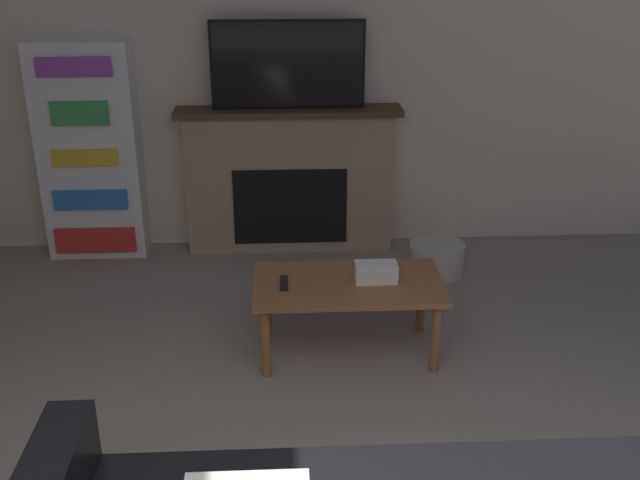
# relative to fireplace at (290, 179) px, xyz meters

# --- Properties ---
(wall_back) EXTENTS (5.54, 0.06, 2.70)m
(wall_back) POSITION_rel_fireplace_xyz_m (0.14, 0.14, 0.83)
(wall_back) COLOR beige
(wall_back) RESTS_ON ground_plane
(fireplace) EXTENTS (1.53, 0.28, 1.02)m
(fireplace) POSITION_rel_fireplace_xyz_m (0.00, 0.00, 0.00)
(fireplace) COLOR tan
(fireplace) RESTS_ON ground_plane
(tv) EXTENTS (1.02, 0.03, 0.58)m
(tv) POSITION_rel_fireplace_xyz_m (-0.00, -0.02, 0.80)
(tv) COLOR black
(tv) RESTS_ON fireplace
(coffee_table) EXTENTS (1.00, 0.55, 0.43)m
(coffee_table) POSITION_rel_fireplace_xyz_m (0.29, -1.47, -0.15)
(coffee_table) COLOR brown
(coffee_table) RESTS_ON ground_plane
(tissue_box) EXTENTS (0.22, 0.12, 0.10)m
(tissue_box) POSITION_rel_fireplace_xyz_m (0.43, -1.46, -0.04)
(tissue_box) COLOR white
(tissue_box) RESTS_ON coffee_table
(remote_control) EXTENTS (0.04, 0.15, 0.02)m
(remote_control) POSITION_rel_fireplace_xyz_m (-0.05, -1.49, -0.08)
(remote_control) COLOR black
(remote_control) RESTS_ON coffee_table
(bookshelf) EXTENTS (0.66, 0.29, 1.49)m
(bookshelf) POSITION_rel_fireplace_xyz_m (-1.35, -0.02, 0.22)
(bookshelf) COLOR white
(bookshelf) RESTS_ON ground_plane
(storage_basket) EXTENTS (0.37, 0.37, 0.21)m
(storage_basket) POSITION_rel_fireplace_xyz_m (0.97, -0.49, -0.41)
(storage_basket) COLOR #BCB29E
(storage_basket) RESTS_ON ground_plane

